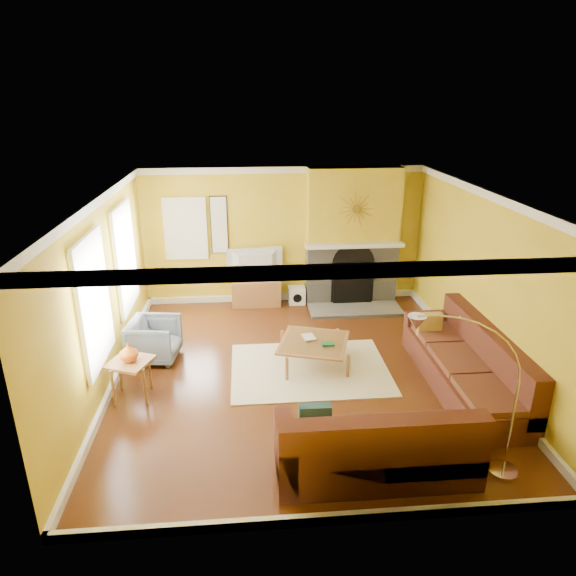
{
  "coord_description": "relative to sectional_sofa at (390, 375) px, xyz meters",
  "views": [
    {
      "loc": [
        -0.76,
        -6.84,
        3.98
      ],
      "look_at": [
        -0.13,
        0.4,
        1.23
      ],
      "focal_mm": 32.0,
      "sensor_mm": 36.0,
      "label": 1
    }
  ],
  "objects": [
    {
      "name": "tv",
      "position": [
        -1.7,
        3.7,
        0.4
      ],
      "size": [
        1.11,
        0.26,
        0.63
      ],
      "primitive_type": "imported",
      "rotation": [
        0.0,
        0.0,
        3.25
      ],
      "color": "black",
      "rests_on": "media_console"
    },
    {
      "name": "sunburst",
      "position": [
        0.22,
        3.52,
        1.5
      ],
      "size": [
        0.7,
        0.04,
        0.7
      ],
      "primitive_type": null,
      "color": "olive",
      "rests_on": "fireplace"
    },
    {
      "name": "sectional_sofa",
      "position": [
        0.0,
        0.0,
        0.0
      ],
      "size": [
        3.24,
        3.49,
        0.9
      ],
      "primitive_type": null,
      "color": "#59281C",
      "rests_on": "floor"
    },
    {
      "name": "wall_right",
      "position": [
        1.63,
        0.95,
        0.9
      ],
      "size": [
        0.02,
        6.0,
        2.7
      ],
      "primitive_type": "cube",
      "color": "gold",
      "rests_on": "ground"
    },
    {
      "name": "book",
      "position": [
        -1.03,
        1.29,
        -0.04
      ],
      "size": [
        0.22,
        0.27,
        0.02
      ],
      "primitive_type": "imported",
      "rotation": [
        0.0,
        0.0,
        0.18
      ],
      "color": "white",
      "rests_on": "coffee_table"
    },
    {
      "name": "window_left_near",
      "position": [
        -3.85,
        2.25,
        1.05
      ],
      "size": [
        0.06,
        1.22,
        1.72
      ],
      "primitive_type": "cube",
      "color": "white",
      "rests_on": "wall_left"
    },
    {
      "name": "subwoofer",
      "position": [
        -0.88,
        3.73,
        -0.29
      ],
      "size": [
        0.33,
        0.33,
        0.33
      ],
      "primitive_type": "cube",
      "color": "white",
      "rests_on": "floor"
    },
    {
      "name": "mantel",
      "position": [
        0.22,
        3.51,
        0.8
      ],
      "size": [
        1.92,
        0.22,
        0.08
      ],
      "primitive_type": "cube",
      "color": "white",
      "rests_on": "fireplace"
    },
    {
      "name": "crown_molding",
      "position": [
        -1.13,
        0.95,
        2.19
      ],
      "size": [
        5.5,
        6.0,
        0.12
      ],
      "primitive_type": null,
      "color": "white",
      "rests_on": "ceiling"
    },
    {
      "name": "wall_left",
      "position": [
        -3.89,
        0.95,
        0.9
      ],
      "size": [
        0.02,
        6.0,
        2.7
      ],
      "primitive_type": "cube",
      "color": "gold",
      "rests_on": "ground"
    },
    {
      "name": "arc_lamp",
      "position": [
        0.38,
        -1.47,
        0.53
      ],
      "size": [
        1.26,
        0.36,
        1.96
      ],
      "primitive_type": null,
      "color": "silver",
      "rests_on": "floor"
    },
    {
      "name": "ceiling",
      "position": [
        -1.13,
        0.95,
        2.26
      ],
      "size": [
        5.5,
        6.0,
        0.02
      ],
      "primitive_type": "cube",
      "color": "white",
      "rests_on": "ground"
    },
    {
      "name": "coffee_table",
      "position": [
        -0.88,
        1.18,
        -0.25
      ],
      "size": [
        1.26,
        1.26,
        0.4
      ],
      "primitive_type": null,
      "rotation": [
        0.0,
        0.0,
        -0.29
      ],
      "color": "white",
      "rests_on": "floor"
    },
    {
      "name": "media_console",
      "position": [
        -1.7,
        3.7,
        -0.19
      ],
      "size": [
        0.96,
        0.43,
        0.53
      ],
      "primitive_type": "cube",
      "color": "#9F6B39",
      "rests_on": "floor"
    },
    {
      "name": "rug",
      "position": [
        -0.95,
        1.02,
        -0.44
      ],
      "size": [
        2.4,
        1.8,
        0.02
      ],
      "primitive_type": "cube",
      "color": "beige",
      "rests_on": "floor"
    },
    {
      "name": "vase",
      "position": [
        -3.51,
        0.46,
        0.26
      ],
      "size": [
        0.28,
        0.28,
        0.27
      ],
      "primitive_type": "imported",
      "rotation": [
        0.0,
        0.0,
        0.09
      ],
      "color": "orange",
      "rests_on": "side_table"
    },
    {
      "name": "window_left_far",
      "position": [
        -3.85,
        0.35,
        1.05
      ],
      "size": [
        0.06,
        1.22,
        1.72
      ],
      "primitive_type": "cube",
      "color": "white",
      "rests_on": "wall_left"
    },
    {
      "name": "baseboard",
      "position": [
        -1.13,
        0.95,
        -0.39
      ],
      "size": [
        5.5,
        6.0,
        0.12
      ],
      "primitive_type": null,
      "color": "white",
      "rests_on": "floor"
    },
    {
      "name": "armchair",
      "position": [
        -3.37,
        1.56,
        -0.11
      ],
      "size": [
        0.84,
        0.82,
        0.68
      ],
      "primitive_type": "imported",
      "rotation": [
        0.0,
        0.0,
        1.44
      ],
      "color": "slate",
      "rests_on": "floor"
    },
    {
      "name": "window_back",
      "position": [
        -3.03,
        3.91,
        1.1
      ],
      "size": [
        0.82,
        0.06,
        1.22
      ],
      "primitive_type": "cube",
      "color": "white",
      "rests_on": "wall_back"
    },
    {
      "name": "wall_back",
      "position": [
        -1.13,
        3.96,
        0.9
      ],
      "size": [
        5.5,
        0.02,
        2.7
      ],
      "primitive_type": "cube",
      "color": "gold",
      "rests_on": "ground"
    },
    {
      "name": "fireplace",
      "position": [
        0.22,
        3.75,
        0.9
      ],
      "size": [
        1.8,
        0.4,
        2.7
      ],
      "primitive_type": null,
      "color": "gray",
      "rests_on": "floor"
    },
    {
      "name": "wall_front",
      "position": [
        -1.13,
        -2.06,
        0.9
      ],
      "size": [
        5.5,
        0.02,
        2.7
      ],
      "primitive_type": "cube",
      "color": "gold",
      "rests_on": "ground"
    },
    {
      "name": "hearth",
      "position": [
        0.22,
        3.2,
        -0.42
      ],
      "size": [
        1.8,
        0.7,
        0.06
      ],
      "primitive_type": "cube",
      "color": "gray",
      "rests_on": "floor"
    },
    {
      "name": "wall_art",
      "position": [
        -2.38,
        3.92,
        1.15
      ],
      "size": [
        0.34,
        0.04,
        1.14
      ],
      "primitive_type": "cube",
      "color": "white",
      "rests_on": "wall_back"
    },
    {
      "name": "floor",
      "position": [
        -1.13,
        0.95,
        -0.46
      ],
      "size": [
        5.5,
        6.0,
        0.02
      ],
      "primitive_type": "cube",
      "color": "brown",
      "rests_on": "ground"
    },
    {
      "name": "side_table",
      "position": [
        -3.51,
        0.46,
        -0.16
      ],
      "size": [
        0.68,
        0.68,
        0.58
      ],
      "primitive_type": null,
      "rotation": [
        0.0,
        0.0,
        -0.38
      ],
      "color": "#9F6B39",
      "rests_on": "floor"
    }
  ]
}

